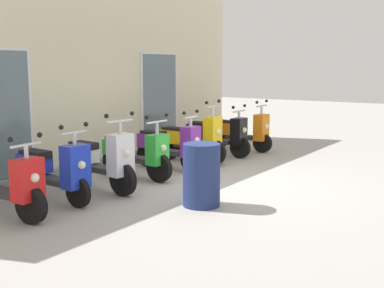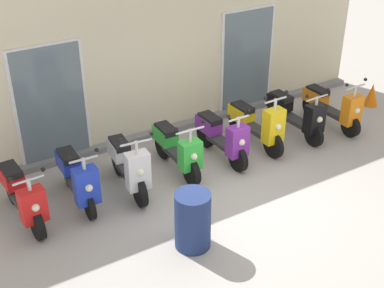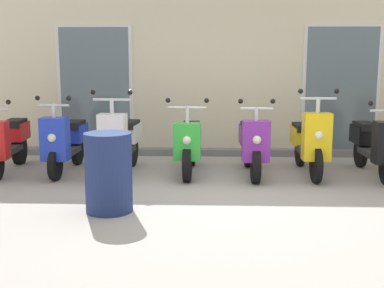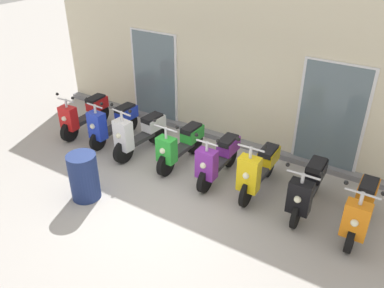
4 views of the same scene
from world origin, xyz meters
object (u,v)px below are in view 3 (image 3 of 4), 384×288
at_px(scooter_yellow, 309,141).
at_px(scooter_black, 375,143).
at_px(scooter_green, 189,144).
at_px(scooter_white, 122,142).
at_px(scooter_red, 7,142).
at_px(scooter_purple, 252,144).
at_px(trash_bin, 109,172).
at_px(scooter_blue, 66,141).

bearing_deg(scooter_yellow, scooter_black, -2.37).
bearing_deg(scooter_green, scooter_white, -173.09).
bearing_deg(scooter_red, scooter_purple, -0.77).
height_order(scooter_yellow, trash_bin, scooter_yellow).
height_order(scooter_white, scooter_black, scooter_white).
bearing_deg(scooter_black, scooter_yellow, 177.63).
distance_m(scooter_red, scooter_yellow, 4.59).
bearing_deg(scooter_yellow, scooter_green, 179.11).
bearing_deg(scooter_red, scooter_yellow, -0.10).
bearing_deg(scooter_yellow, scooter_white, -178.06).
distance_m(scooter_green, trash_bin, 2.11).
bearing_deg(scooter_green, scooter_black, -1.41).
height_order(scooter_green, scooter_black, scooter_green).
bearing_deg(scooter_black, scooter_purple, -179.91).
bearing_deg(trash_bin, scooter_red, 135.52).
relative_size(scooter_yellow, trash_bin, 1.80).
relative_size(scooter_green, scooter_black, 0.97).
relative_size(scooter_red, scooter_white, 1.02).
bearing_deg(scooter_red, scooter_green, 0.41).
height_order(scooter_purple, scooter_yellow, scooter_yellow).
xyz_separation_m(scooter_red, scooter_black, (5.55, -0.05, 0.02)).
bearing_deg(scooter_purple, trash_bin, -133.72).
distance_m(scooter_red, scooter_purple, 3.74).
bearing_deg(scooter_yellow, scooter_red, 179.90).
bearing_deg(scooter_blue, scooter_yellow, -0.15).
bearing_deg(scooter_white, scooter_green, 6.91).
bearing_deg(scooter_purple, scooter_white, -178.47).
bearing_deg(scooter_black, scooter_white, -179.16).
bearing_deg(scooter_yellow, trash_bin, -144.04).
xyz_separation_m(scooter_red, scooter_green, (2.80, 0.02, -0.01)).
relative_size(scooter_white, scooter_green, 1.01).
distance_m(scooter_red, scooter_blue, 0.91).
distance_m(scooter_red, scooter_black, 5.55).
height_order(scooter_red, scooter_purple, scooter_purple).
distance_m(scooter_blue, scooter_green, 1.89).
xyz_separation_m(scooter_red, scooter_yellow, (4.59, -0.01, 0.04)).
bearing_deg(scooter_green, scooter_purple, -4.28).
height_order(scooter_red, scooter_white, scooter_white).
bearing_deg(scooter_green, scooter_yellow, -0.89).
distance_m(scooter_red, scooter_green, 2.80).
xyz_separation_m(scooter_green, trash_bin, (-0.85, -1.94, 0.00)).
bearing_deg(scooter_black, scooter_blue, 179.39).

